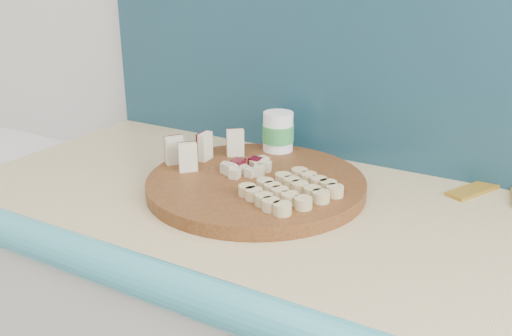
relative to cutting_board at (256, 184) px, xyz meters
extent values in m
cylinder|color=#44220E|center=(0.00, 0.00, 0.00)|extent=(0.53, 0.53, 0.03)
cube|color=beige|center=(-0.18, -0.01, 0.04)|extent=(0.03, 0.04, 0.06)
cube|color=#45040F|center=(-0.18, -0.01, 0.04)|extent=(0.02, 0.03, 0.06)
cube|color=beige|center=(-0.14, 0.04, 0.04)|extent=(0.03, 0.04, 0.06)
cube|color=#45040F|center=(-0.15, 0.04, 0.04)|extent=(0.02, 0.03, 0.06)
cube|color=beige|center=(-0.10, 0.08, 0.04)|extent=(0.03, 0.04, 0.06)
cube|color=#45040F|center=(-0.11, 0.09, 0.04)|extent=(0.02, 0.03, 0.06)
cube|color=beige|center=(-0.13, -0.03, 0.04)|extent=(0.03, 0.04, 0.06)
cube|color=#45040F|center=(-0.14, -0.03, 0.04)|extent=(0.02, 0.03, 0.06)
cube|color=beige|center=(-0.01, 0.01, 0.02)|extent=(0.02, 0.02, 0.02)
cube|color=beige|center=(-0.01, 0.01, 0.02)|extent=(0.02, 0.02, 0.02)
cube|color=#45040F|center=(0.00, 0.02, 0.02)|extent=(0.02, 0.02, 0.02)
cube|color=beige|center=(-0.02, 0.02, 0.02)|extent=(0.02, 0.02, 0.02)
cube|color=beige|center=(-0.02, 0.03, 0.02)|extent=(0.02, 0.02, 0.02)
cube|color=beige|center=(-0.03, 0.04, 0.02)|extent=(0.02, 0.02, 0.02)
cube|color=beige|center=(-0.03, 0.02, 0.02)|extent=(0.02, 0.02, 0.02)
cube|color=beige|center=(-0.04, 0.02, 0.02)|extent=(0.02, 0.02, 0.02)
cube|color=#45040F|center=(-0.05, 0.01, 0.02)|extent=(0.02, 0.02, 0.02)
cube|color=beige|center=(-0.04, 0.01, 0.02)|extent=(0.02, 0.02, 0.02)
cube|color=beige|center=(-0.04, 0.00, 0.02)|extent=(0.02, 0.02, 0.02)
cube|color=beige|center=(-0.03, 0.00, 0.02)|extent=(0.02, 0.02, 0.02)
cube|color=beige|center=(-0.02, -0.01, 0.02)|extent=(0.02, 0.02, 0.02)
cube|color=beige|center=(-0.01, -0.01, 0.02)|extent=(0.02, 0.02, 0.02)
cube|color=#45040F|center=(-0.02, 0.00, 0.02)|extent=(0.02, 0.02, 0.02)
cylinder|color=#CDB57D|center=(0.02, -0.08, 0.02)|extent=(0.03, 0.03, 0.02)
cylinder|color=#CDB57D|center=(0.05, -0.08, 0.02)|extent=(0.03, 0.03, 0.02)
cylinder|color=#CDB57D|center=(0.07, -0.09, 0.02)|extent=(0.03, 0.03, 0.02)
cylinder|color=#CDB57D|center=(0.09, -0.10, 0.02)|extent=(0.03, 0.03, 0.02)
cylinder|color=#CDB57D|center=(0.11, -0.11, 0.02)|extent=(0.03, 0.03, 0.02)
cylinder|color=#CDB57D|center=(0.04, -0.04, 0.02)|extent=(0.03, 0.03, 0.02)
cylinder|color=#CDB57D|center=(0.06, -0.05, 0.02)|extent=(0.03, 0.03, 0.02)
cylinder|color=#CDB57D|center=(0.08, -0.06, 0.02)|extent=(0.03, 0.03, 0.02)
cylinder|color=#CDB57D|center=(0.11, -0.07, 0.02)|extent=(0.03, 0.03, 0.02)
cylinder|color=#CDB57D|center=(0.13, -0.08, 0.02)|extent=(0.03, 0.03, 0.02)
cylinder|color=#CDB57D|center=(0.05, 0.00, 0.02)|extent=(0.03, 0.03, 0.02)
cylinder|color=#CDB57D|center=(0.08, -0.01, 0.02)|extent=(0.03, 0.03, 0.02)
cylinder|color=#CDB57D|center=(0.10, -0.02, 0.02)|extent=(0.03, 0.03, 0.02)
cylinder|color=#CDB57D|center=(0.12, -0.03, 0.02)|extent=(0.03, 0.03, 0.02)
cylinder|color=#CDB57D|center=(0.14, -0.04, 0.02)|extent=(0.03, 0.03, 0.02)
cylinder|color=#CDB57D|center=(0.07, 0.04, 0.02)|extent=(0.03, 0.03, 0.02)
cylinder|color=#CDB57D|center=(0.09, 0.03, 0.02)|extent=(0.03, 0.03, 0.02)
cylinder|color=#CDB57D|center=(0.11, 0.02, 0.02)|extent=(0.03, 0.03, 0.02)
cylinder|color=#CDB57D|center=(0.14, 0.01, 0.02)|extent=(0.03, 0.03, 0.02)
cylinder|color=#CDB57D|center=(0.16, 0.00, 0.02)|extent=(0.03, 0.03, 0.02)
cylinder|color=white|center=(-0.04, 0.16, 0.04)|extent=(0.06, 0.06, 0.11)
cylinder|color=green|center=(-0.04, 0.16, 0.05)|extent=(0.07, 0.07, 0.04)
cube|color=#B08921|center=(0.36, 0.22, -0.01)|extent=(0.11, 0.17, 0.01)
camera|label=1|loc=(0.49, -0.84, 0.40)|focal=40.00mm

